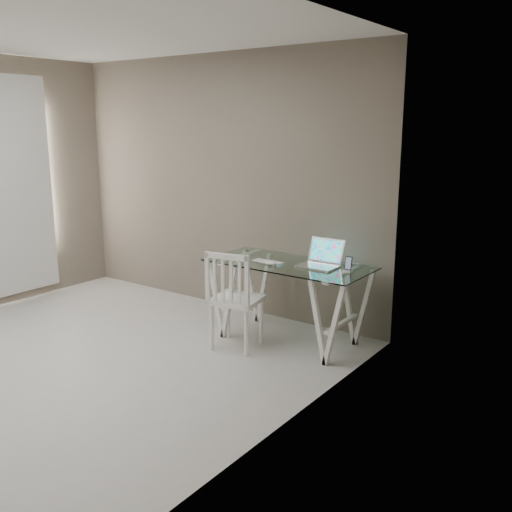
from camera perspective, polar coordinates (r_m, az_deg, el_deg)
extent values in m
plane|color=#AFADA7|center=(5.04, -20.00, -10.91)|extent=(4.50, 4.50, 0.00)
cube|color=white|center=(4.69, -22.74, 20.96)|extent=(4.00, 4.50, 0.02)
cube|color=#6A6053|center=(6.18, -3.52, 7.21)|extent=(4.00, 0.02, 2.70)
cube|color=#6A6053|center=(3.21, -1.22, 1.72)|extent=(0.02, 4.50, 2.70)
cube|color=silver|center=(5.18, 3.29, -0.79)|extent=(1.50, 0.70, 0.01)
cube|color=white|center=(5.58, -1.54, -3.76)|extent=(0.24, 0.62, 0.72)
cube|color=white|center=(5.02, 8.55, -5.85)|extent=(0.24, 0.62, 0.72)
cube|color=white|center=(5.12, -1.94, -4.38)|extent=(0.50, 0.50, 0.04)
cylinder|color=white|center=(5.12, -4.45, -7.15)|extent=(0.04, 0.04, 0.43)
cylinder|color=white|center=(4.98, -0.98, -7.70)|extent=(0.04, 0.04, 0.43)
cylinder|color=white|center=(5.40, -2.79, -6.03)|extent=(0.04, 0.04, 0.43)
cylinder|color=white|center=(5.27, 0.53, -6.51)|extent=(0.04, 0.04, 0.43)
cube|color=white|center=(4.88, -2.92, -2.40)|extent=(0.41, 0.12, 0.47)
cube|color=silver|center=(5.06, 6.19, -1.04)|extent=(0.34, 0.24, 0.02)
cube|color=#19D899|center=(5.16, 7.07, 0.54)|extent=(0.34, 0.08, 0.22)
cube|color=silver|center=(5.20, 1.16, -0.60)|extent=(0.31, 0.13, 0.01)
ellipsoid|color=white|center=(5.10, 1.43, -0.70)|extent=(0.12, 0.07, 0.04)
cube|color=white|center=(4.93, 9.15, -1.49)|extent=(0.07, 0.07, 0.02)
cube|color=black|center=(4.92, 9.23, -0.72)|extent=(0.06, 0.03, 0.12)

